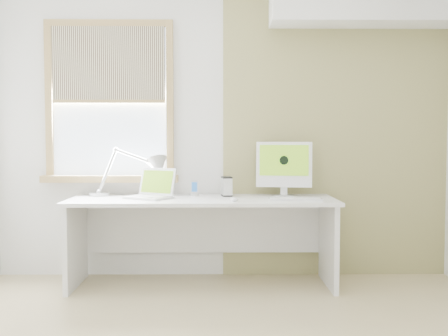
{
  "coord_description": "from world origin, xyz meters",
  "views": [
    {
      "loc": [
        -0.05,
        -2.97,
        1.22
      ],
      "look_at": [
        0.0,
        1.05,
        1.0
      ],
      "focal_mm": 42.45,
      "sensor_mm": 36.0,
      "label": 1
    }
  ],
  "objects_px": {
    "desk": "(203,221)",
    "imac": "(284,166)",
    "laptop": "(152,191)",
    "external_drive": "(227,186)",
    "desk_lamp": "(147,170)"
  },
  "relations": [
    {
      "from": "desk_lamp",
      "to": "imac",
      "type": "distance_m",
      "value": 1.18
    },
    {
      "from": "desk",
      "to": "external_drive",
      "type": "xyz_separation_m",
      "value": [
        0.2,
        0.12,
        0.28
      ]
    },
    {
      "from": "laptop",
      "to": "imac",
      "type": "distance_m",
      "value": 1.14
    },
    {
      "from": "desk_lamp",
      "to": "imac",
      "type": "height_order",
      "value": "imac"
    },
    {
      "from": "external_drive",
      "to": "imac",
      "type": "distance_m",
      "value": 0.52
    },
    {
      "from": "laptop",
      "to": "imac",
      "type": "bearing_deg",
      "value": 6.63
    },
    {
      "from": "desk_lamp",
      "to": "laptop",
      "type": "height_order",
      "value": "desk_lamp"
    },
    {
      "from": "desk",
      "to": "laptop",
      "type": "height_order",
      "value": "laptop"
    },
    {
      "from": "external_drive",
      "to": "imac",
      "type": "height_order",
      "value": "imac"
    },
    {
      "from": "imac",
      "to": "external_drive",
      "type": "bearing_deg",
      "value": 179.03
    },
    {
      "from": "external_drive",
      "to": "imac",
      "type": "bearing_deg",
      "value": -0.97
    },
    {
      "from": "desk",
      "to": "imac",
      "type": "distance_m",
      "value": 0.84
    },
    {
      "from": "external_drive",
      "to": "imac",
      "type": "xyz_separation_m",
      "value": [
        0.49,
        -0.01,
        0.18
      ]
    },
    {
      "from": "laptop",
      "to": "external_drive",
      "type": "bearing_deg",
      "value": 12.5
    },
    {
      "from": "desk",
      "to": "external_drive",
      "type": "relative_size",
      "value": 13.12
    }
  ]
}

